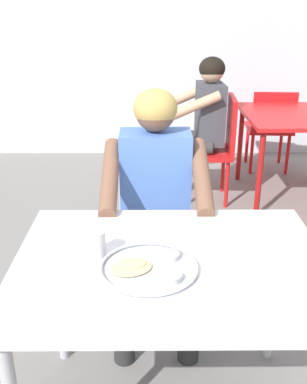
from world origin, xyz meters
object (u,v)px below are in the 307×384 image
table_foreground (171,279)px  thali_tray (149,267)px  chair_red_far (271,125)px  patron_background (198,117)px  drinking_cup (96,243)px  chair_foreground (155,218)px  diner_foreground (156,195)px  table_background_red (295,124)px  chair_red_left (217,143)px

table_foreground → thali_tray: 0.13m
chair_red_far → patron_background: size_ratio=0.68×
drinking_cup → chair_foreground: 0.90m
diner_foreground → drinking_cup: bearing=-109.3°
chair_foreground → patron_background: bearing=75.6°
chair_foreground → table_background_red: 1.84m
thali_tray → diner_foreground: size_ratio=0.27×
table_foreground → chair_red_left: 2.28m
table_foreground → chair_red_far: size_ratio=1.36×
table_foreground → table_background_red: table_foreground is taller
table_foreground → chair_foreground: size_ratio=1.30×
thali_tray → diner_foreground: diner_foreground is taller
chair_red_far → patron_background: (-0.77, -0.65, 0.24)m
table_foreground → thali_tray: thali_tray is taller
chair_foreground → diner_foreground: 0.31m
table_foreground → thali_tray: (-0.08, -0.06, 0.09)m
table_background_red → chair_red_far: chair_red_far is taller
thali_tray → chair_foreground: 0.96m
drinking_cup → chair_red_far: 3.21m
chair_foreground → chair_red_far: chair_foreground is taller
table_foreground → chair_foreground: bearing=93.2°
table_foreground → drinking_cup: drinking_cup is taller
diner_foreground → patron_background: 1.68m
chair_foreground → diner_foreground: bearing=-89.8°
chair_red_left → chair_red_far: size_ratio=1.09×
table_foreground → chair_red_left: bearing=78.0°
thali_tray → table_background_red: (1.19, 2.34, -0.11)m
diner_foreground → chair_red_left: diner_foreground is taller
thali_tray → chair_red_left: size_ratio=0.38×
table_foreground → chair_red_left: size_ratio=1.25×
diner_foreground → table_background_red: 2.01m
diner_foreground → table_background_red: diner_foreground is taller
chair_foreground → chair_red_far: size_ratio=1.04×
table_background_red → patron_background: patron_background is taller
table_foreground → chair_red_left: (0.47, 2.23, -0.17)m
table_foreground → table_background_red: bearing=64.0°
table_foreground → thali_tray: bearing=-140.0°
drinking_cup → table_background_red: bearing=58.6°
thali_tray → table_background_red: 2.63m
drinking_cup → chair_foreground: bearing=75.6°
table_foreground → patron_background: size_ratio=0.93×
drinking_cup → patron_background: (0.58, 2.24, -0.09)m
drinking_cup → patron_background: size_ratio=0.08×
chair_red_far → drinking_cup: bearing=-115.0°
table_background_red → chair_red_left: (-0.64, -0.05, -0.15)m
drinking_cup → chair_foreground: drinking_cup is taller
chair_foreground → patron_background: 1.48m
drinking_cup → table_foreground: bearing=-6.5°
chair_foreground → chair_red_far: 2.36m
diner_foreground → patron_background: bearing=77.4°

